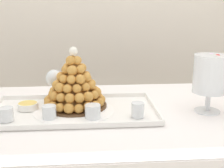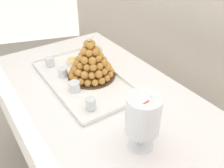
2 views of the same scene
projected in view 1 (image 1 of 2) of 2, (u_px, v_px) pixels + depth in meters
The scene contains 10 objects.
buffet_table at pixel (139, 130), 1.28m from camera, with size 1.65×0.84×0.75m.
serving_tray at pixel (74, 111), 1.23m from camera, with size 0.66×0.36×0.02m.
croquembouche at pixel (74, 84), 1.26m from camera, with size 0.27×0.27×0.25m.
dessert_cup_left at pixel (6, 115), 1.12m from camera, with size 0.05×0.05×0.05m.
dessert_cup_mid_left at pixel (49, 113), 1.14m from camera, with size 0.05×0.05×0.05m.
dessert_cup_centre at pixel (93, 112), 1.15m from camera, with size 0.06×0.06×0.05m.
dessert_cup_mid_right at pixel (138, 110), 1.16m from camera, with size 0.05×0.05×0.06m.
creme_brulee_ramekin at pixel (28, 106), 1.25m from camera, with size 0.08×0.08×0.03m.
macaron_goblet at pixel (210, 75), 1.20m from camera, with size 0.13×0.13×0.24m.
wine_glass at pixel (54, 79), 1.34m from camera, with size 0.08×0.08×0.15m.
Camera 1 is at (-0.21, -1.18, 1.17)m, focal length 48.85 mm.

